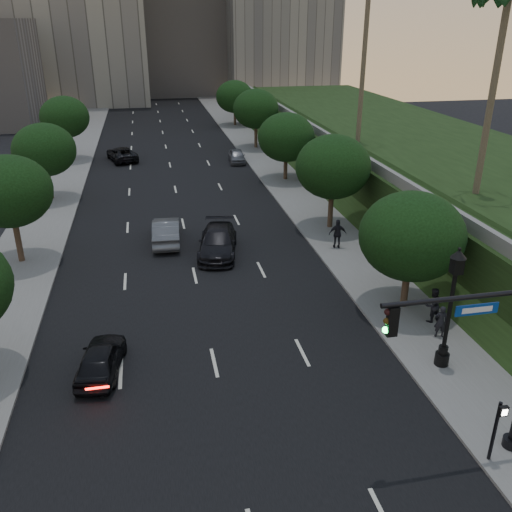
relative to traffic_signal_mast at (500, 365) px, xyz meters
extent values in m
plane|color=black|center=(-8.38, 2.21, -3.67)|extent=(160.00, 160.00, 0.00)
cube|color=black|center=(-8.38, 32.21, -3.66)|extent=(16.00, 140.00, 0.02)
cube|color=slate|center=(1.87, 32.21, -3.60)|extent=(4.50, 140.00, 0.15)
cube|color=slate|center=(-18.63, 32.21, -3.60)|extent=(4.50, 140.00, 0.15)
cube|color=black|center=(13.62, 30.21, -1.67)|extent=(18.00, 90.00, 4.00)
cube|color=slate|center=(5.12, 30.21, 0.68)|extent=(0.35, 90.00, 0.70)
cube|color=gray|center=(-22.38, 94.21, 12.33)|extent=(26.00, 20.00, 32.00)
cube|color=gray|center=(-2.38, 104.21, 9.33)|extent=(22.00, 18.00, 26.00)
cylinder|color=#38281C|center=(1.92, 10.21, -2.24)|extent=(0.36, 0.36, 2.86)
ellipsoid|color=black|center=(1.92, 10.21, 0.36)|extent=(5.20, 5.20, 4.42)
cylinder|color=#38281C|center=(1.92, 22.21, -2.07)|extent=(0.36, 0.36, 3.21)
ellipsoid|color=black|center=(1.92, 22.21, 0.85)|extent=(5.20, 5.20, 4.42)
cylinder|color=#38281C|center=(1.92, 35.21, -2.24)|extent=(0.36, 0.36, 2.86)
ellipsoid|color=black|center=(1.92, 35.21, 0.36)|extent=(5.20, 5.20, 4.42)
cylinder|color=#38281C|center=(1.92, 49.21, -2.07)|extent=(0.36, 0.36, 3.21)
ellipsoid|color=black|center=(1.92, 49.21, 0.85)|extent=(5.20, 5.20, 4.42)
cylinder|color=#38281C|center=(1.92, 64.21, -2.24)|extent=(0.36, 0.36, 2.86)
ellipsoid|color=black|center=(1.92, 64.21, 0.36)|extent=(5.20, 5.20, 4.42)
cylinder|color=#38281C|center=(-18.68, 20.21, -2.04)|extent=(0.36, 0.36, 3.26)
ellipsoid|color=black|center=(-18.68, 20.21, 0.92)|extent=(5.00, 5.00, 4.25)
cylinder|color=#38281C|center=(-18.68, 33.21, -2.18)|extent=(0.36, 0.36, 2.99)
ellipsoid|color=black|center=(-18.68, 33.21, 0.54)|extent=(5.00, 5.00, 4.25)
cylinder|color=#38281C|center=(-18.68, 47.21, -2.04)|extent=(0.36, 0.36, 3.26)
ellipsoid|color=black|center=(-18.68, 47.21, 0.92)|extent=(5.00, 5.00, 4.25)
cylinder|color=#4C4233|center=(9.12, 16.21, 6.33)|extent=(0.40, 0.40, 12.00)
cylinder|color=#4C4233|center=(7.62, 32.21, 7.58)|extent=(0.40, 0.40, 14.50)
cylinder|color=black|center=(1.09, 0.00, -3.42)|extent=(0.56, 0.56, 0.50)
cylinder|color=black|center=(-1.61, 0.00, 2.63)|extent=(5.40, 0.16, 0.16)
cube|color=black|center=(-3.91, 0.00, 2.08)|extent=(0.32, 0.22, 0.95)
sphere|color=black|center=(-4.09, 0.00, 2.41)|extent=(0.20, 0.20, 0.20)
sphere|color=#3F2B0A|center=(-4.09, 0.00, 2.11)|extent=(0.20, 0.20, 0.20)
sphere|color=#19F24C|center=(-4.09, 0.00, 1.81)|extent=(0.20, 0.20, 0.20)
cube|color=navy|center=(-1.21, 0.00, 2.18)|extent=(1.40, 0.05, 0.35)
cylinder|color=black|center=(1.20, 4.98, -3.32)|extent=(0.60, 0.60, 0.70)
cylinder|color=black|center=(1.20, 4.98, -2.82)|extent=(0.40, 0.40, 0.40)
cylinder|color=black|center=(1.20, 4.98, -0.87)|extent=(0.18, 0.18, 3.60)
cube|color=black|center=(1.20, 4.98, 1.18)|extent=(0.42, 0.42, 0.70)
cone|color=black|center=(1.20, 4.98, 1.68)|extent=(0.64, 0.64, 0.35)
sphere|color=black|center=(1.20, 4.98, 1.88)|extent=(0.14, 0.14, 0.14)
cylinder|color=black|center=(0.02, -0.38, -2.42)|extent=(0.12, 0.12, 2.50)
cube|color=black|center=(0.02, -0.56, -1.37)|extent=(0.30, 0.14, 0.35)
cube|color=white|center=(0.02, -0.64, -1.37)|extent=(0.18, 0.02, 0.22)
imported|color=black|center=(-13.14, 7.47, -2.98)|extent=(2.22, 4.27, 1.39)
imported|color=#54575B|center=(-9.72, 21.79, -2.85)|extent=(2.00, 5.09, 1.65)
imported|color=black|center=(-13.23, 46.13, -2.93)|extent=(3.74, 5.76, 1.48)
imported|color=black|center=(-6.58, 19.20, -2.85)|extent=(3.36, 5.99, 1.64)
imported|color=slate|center=(-1.38, 42.98, -2.99)|extent=(1.88, 4.11, 1.37)
imported|color=black|center=(2.23, 7.08, -2.72)|extent=(0.65, 0.50, 1.60)
imported|color=black|center=(2.54, 8.45, -2.63)|extent=(0.99, 0.84, 1.78)
imported|color=black|center=(1.12, 18.34, -2.56)|extent=(1.20, 0.68, 1.92)
camera|label=1|loc=(-10.50, -12.62, 10.13)|focal=38.00mm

